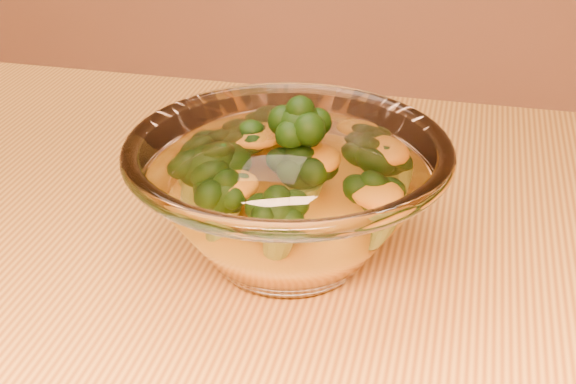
{
  "coord_description": "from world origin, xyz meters",
  "views": [
    {
      "loc": [
        0.21,
        -0.32,
        1.04
      ],
      "look_at": [
        0.11,
        0.1,
        0.8
      ],
      "focal_mm": 50.0,
      "sensor_mm": 36.0,
      "label": 1
    }
  ],
  "objects": [
    {
      "name": "broccoli_heap",
      "position": [
        0.11,
        0.11,
        0.81
      ],
      "size": [
        0.14,
        0.13,
        0.08
      ],
      "color": "black",
      "rests_on": "cheese_sauce"
    },
    {
      "name": "glass_bowl",
      "position": [
        0.11,
        0.1,
        0.8
      ],
      "size": [
        0.2,
        0.2,
        0.09
      ],
      "color": "white",
      "rests_on": "table"
    },
    {
      "name": "cheese_sauce",
      "position": [
        0.11,
        0.1,
        0.78
      ],
      "size": [
        0.11,
        0.11,
        0.03
      ],
      "primitive_type": "ellipsoid",
      "color": "orange",
      "rests_on": "glass_bowl"
    }
  ]
}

